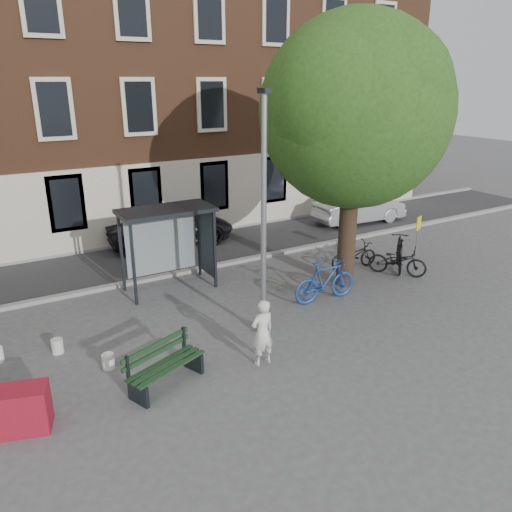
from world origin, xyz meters
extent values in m
plane|color=#4C4C4F|center=(0.00, 0.00, 0.00)|extent=(90.00, 90.00, 0.00)
cube|color=#28282B|center=(0.00, 7.00, 0.01)|extent=(40.00, 4.00, 0.01)
cube|color=gray|center=(0.00, 5.00, 0.06)|extent=(40.00, 0.25, 0.12)
cube|color=gray|center=(0.00, 9.00, 0.06)|extent=(40.00, 0.25, 0.12)
cube|color=brown|center=(0.00, 13.00, 7.00)|extent=(30.00, 8.00, 14.00)
cylinder|color=#9EA0A3|center=(0.00, 0.00, 3.00)|extent=(0.14, 0.14, 6.00)
cylinder|color=#9EA0A3|center=(0.00, 0.00, 0.12)|extent=(0.28, 0.28, 0.24)
cube|color=#1E2328|center=(0.00, 0.00, 6.05)|extent=(0.18, 0.35, 0.12)
cylinder|color=black|center=(4.00, 1.50, 1.70)|extent=(0.56, 0.56, 3.40)
sphere|color=#214B16|center=(4.00, 1.50, 5.40)|extent=(5.60, 5.60, 5.60)
sphere|color=#214B16|center=(4.90, 1.90, 5.90)|extent=(3.92, 3.92, 3.92)
sphere|color=#214B16|center=(3.20, 1.20, 5.70)|extent=(4.20, 4.20, 4.20)
sphere|color=#214B16|center=(4.20, 0.60, 6.00)|extent=(3.64, 3.64, 3.64)
cube|color=#1E2328|center=(-2.30, 3.40, 1.25)|extent=(0.08, 0.08, 2.50)
cube|color=#1E2328|center=(0.30, 3.40, 1.25)|extent=(0.08, 0.08, 2.50)
cube|color=#1E2328|center=(-2.30, 4.60, 1.25)|extent=(0.08, 0.08, 2.50)
cube|color=#1E2328|center=(0.30, 4.60, 1.25)|extent=(0.08, 0.08, 2.50)
cube|color=#1E2328|center=(-1.00, 4.00, 2.56)|extent=(2.85, 1.45, 0.12)
cube|color=#8C999E|center=(-1.00, 4.60, 1.38)|extent=(2.34, 0.04, 2.00)
cube|color=#1E2328|center=(0.30, 4.00, 1.38)|extent=(0.12, 1.14, 2.12)
cube|color=#D84C19|center=(0.37, 4.00, 1.38)|extent=(0.02, 0.90, 1.62)
imported|color=silver|center=(-0.78, -1.24, 0.81)|extent=(0.62, 0.43, 1.61)
cube|color=#1E2328|center=(-3.76, -1.26, 0.24)|extent=(0.29, 0.57, 0.48)
cube|color=#1E2328|center=(-2.28, -0.68, 0.24)|extent=(0.29, 0.57, 0.48)
cube|color=#18371B|center=(-2.95, -1.15, 0.50)|extent=(1.77, 0.80, 0.04)
cube|color=#18371B|center=(-3.02, -0.97, 0.50)|extent=(1.77, 0.80, 0.04)
cube|color=#18371B|center=(-3.09, -0.79, 0.50)|extent=(1.77, 0.80, 0.04)
cube|color=#18371B|center=(-3.13, -0.70, 0.71)|extent=(1.74, 0.73, 0.11)
cube|color=#18371B|center=(-3.13, -0.70, 0.90)|extent=(1.74, 0.73, 0.11)
imported|color=black|center=(5.21, 2.45, 0.48)|extent=(1.87, 0.82, 0.95)
imported|color=navy|center=(2.66, 0.81, 0.63)|extent=(2.13, 0.71, 1.26)
imported|color=black|center=(6.07, 1.23, 0.50)|extent=(1.69, 1.93, 1.01)
imported|color=black|center=(6.50, 1.58, 0.60)|extent=(1.77, 1.87, 1.21)
imported|color=black|center=(0.75, 8.40, 0.70)|extent=(5.28, 2.90, 1.40)
imported|color=#989B9F|center=(9.37, 6.88, 0.72)|extent=(4.46, 1.83, 1.44)
cube|color=maroon|center=(-5.84, -0.97, 0.45)|extent=(1.04, 0.84, 0.90)
cylinder|color=white|center=(-3.94, 0.38, 0.18)|extent=(0.33, 0.33, 0.36)
cylinder|color=silver|center=(-4.82, 1.70, 0.18)|extent=(0.30, 0.30, 0.36)
cylinder|color=#9EA0A3|center=(6.64, 1.01, 0.97)|extent=(0.04, 0.04, 1.94)
cube|color=#CFD217|center=(6.64, 1.01, 1.78)|extent=(0.33, 0.16, 0.45)
camera|label=1|loc=(-6.07, -9.93, 6.31)|focal=35.00mm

